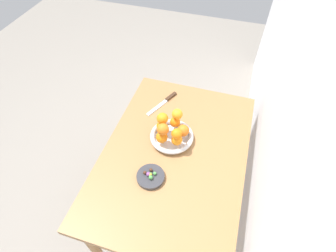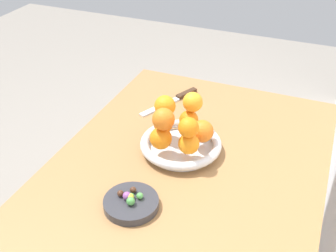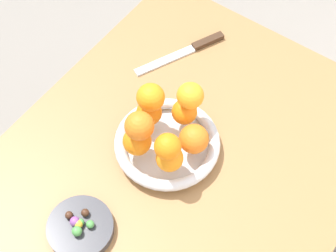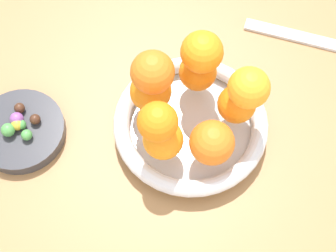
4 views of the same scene
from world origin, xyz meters
name	(u,v)px [view 2 (image 2 of 4)]	position (x,y,z in m)	size (l,w,h in m)	color
dining_table	(183,194)	(0.00, 0.00, 0.65)	(1.10, 0.76, 0.74)	#9E7042
fruit_bowl	(181,145)	(-0.09, -0.04, 0.76)	(0.24, 0.24, 0.04)	silver
candy_dish	(131,203)	(0.18, -0.07, 0.75)	(0.14, 0.14, 0.02)	#333338
orange_0	(163,123)	(-0.11, -0.11, 0.81)	(0.06, 0.06, 0.06)	orange
orange_1	(161,138)	(-0.03, -0.08, 0.81)	(0.06, 0.06, 0.06)	orange
orange_2	(187,143)	(-0.04, 0.00, 0.81)	(0.06, 0.06, 0.06)	orange
orange_3	(202,131)	(-0.11, 0.02, 0.81)	(0.07, 0.07, 0.07)	orange
orange_4	(189,120)	(-0.15, -0.04, 0.81)	(0.06, 0.06, 0.06)	orange
orange_5	(165,106)	(-0.11, -0.10, 0.87)	(0.06, 0.06, 0.06)	orange
orange_6	(188,127)	(-0.03, 0.00, 0.87)	(0.06, 0.06, 0.06)	orange
orange_7	(193,102)	(-0.16, -0.03, 0.87)	(0.06, 0.06, 0.06)	orange
orange_8	(163,119)	(-0.03, -0.07, 0.88)	(0.06, 0.06, 0.06)	orange
candy_ball_0	(121,193)	(0.18, -0.10, 0.77)	(0.02, 0.02, 0.02)	#472819
candy_ball_1	(140,196)	(0.17, -0.06, 0.77)	(0.02, 0.02, 0.02)	#4C9947
candy_ball_2	(131,196)	(0.18, -0.07, 0.77)	(0.02, 0.02, 0.02)	#4C9947
candy_ball_3	(127,196)	(0.18, -0.08, 0.77)	(0.02, 0.02, 0.02)	#8C4C99
candy_ball_4	(131,201)	(0.20, -0.07, 0.77)	(0.02, 0.02, 0.02)	#4C9947
candy_ball_5	(133,190)	(0.15, -0.08, 0.77)	(0.02, 0.02, 0.02)	#472819
candy_ball_6	(130,197)	(0.18, -0.07, 0.77)	(0.02, 0.02, 0.02)	gold
candy_ball_7	(131,202)	(0.19, -0.07, 0.77)	(0.01, 0.01, 0.01)	#472819
knife	(174,100)	(-0.36, -0.17, 0.75)	(0.24, 0.13, 0.01)	#3F2819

